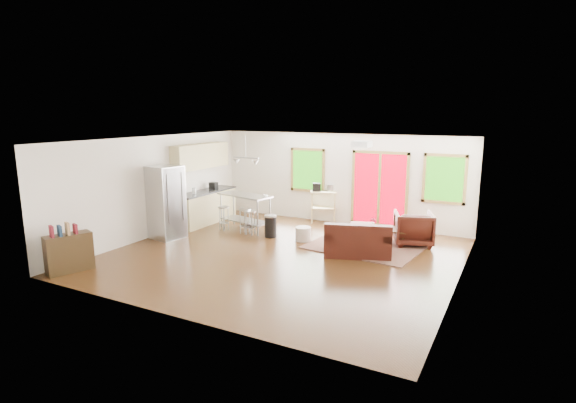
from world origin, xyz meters
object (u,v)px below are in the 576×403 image
at_px(rug, 365,246).
at_px(island, 245,206).
at_px(coffee_table, 386,230).
at_px(refrigerator, 166,202).
at_px(loveseat, 358,242).
at_px(armchair, 414,227).
at_px(kitchen_cart, 322,195).
at_px(ottoman, 362,232).

relative_size(rug, island, 1.55).
height_order(coffee_table, refrigerator, refrigerator).
bearing_deg(coffee_table, rug, -126.66).
bearing_deg(rug, coffee_table, 53.34).
height_order(loveseat, island, island).
xyz_separation_m(armchair, refrigerator, (-5.77, -2.30, 0.48)).
height_order(rug, loveseat, loveseat).
bearing_deg(island, coffee_table, 7.07).
height_order(loveseat, kitchen_cart, kitchen_cart).
bearing_deg(loveseat, ottoman, 85.89).
distance_m(loveseat, kitchen_cart, 3.23).
bearing_deg(rug, armchair, 36.86).
bearing_deg(armchair, kitchen_cart, -40.73).
xyz_separation_m(coffee_table, ottoman, (-0.63, 0.06, -0.13)).
distance_m(coffee_table, ottoman, 0.64).
relative_size(ottoman, kitchen_cart, 0.52).
xyz_separation_m(refrigerator, kitchen_cart, (2.89, 3.38, -0.14)).
xyz_separation_m(loveseat, coffee_table, (0.32, 1.20, 0.03)).
xyz_separation_m(rug, refrigerator, (-4.79, -1.56, 0.92)).
bearing_deg(refrigerator, kitchen_cart, 58.46).
distance_m(coffee_table, armchair, 0.66).
xyz_separation_m(island, kitchen_cart, (1.54, 1.79, 0.12)).
bearing_deg(island, rug, -0.51).
xyz_separation_m(rug, kitchen_cart, (-1.91, 1.82, 0.78)).
distance_m(rug, coffee_table, 0.71).
bearing_deg(kitchen_cart, loveseat, -52.05).
bearing_deg(kitchen_cart, coffee_table, -29.98).
distance_m(rug, armchair, 1.30).
height_order(rug, ottoman, ottoman).
bearing_deg(ottoman, loveseat, -76.29).
relative_size(ottoman, island, 0.37).
bearing_deg(coffee_table, kitchen_cart, 150.02).
height_order(armchair, refrigerator, refrigerator).
bearing_deg(rug, loveseat, -85.39).
bearing_deg(armchair, coffee_table, 0.74).
relative_size(rug, armchair, 2.82).
bearing_deg(armchair, ottoman, -12.41).
xyz_separation_m(rug, island, (-3.44, 0.03, 0.66)).
xyz_separation_m(ottoman, refrigerator, (-4.54, -2.13, 0.73)).
relative_size(rug, refrigerator, 1.37).
height_order(rug, refrigerator, refrigerator).
xyz_separation_m(ottoman, kitchen_cart, (-1.65, 1.25, 0.59)).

